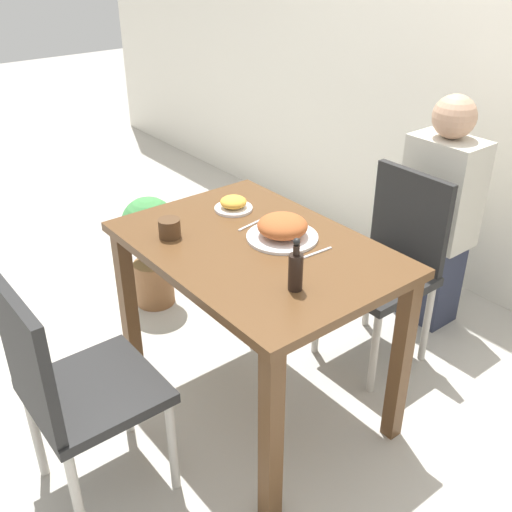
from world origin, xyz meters
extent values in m
plane|color=#B7B2A8|center=(0.00, 0.00, 0.00)|extent=(16.00, 16.00, 0.00)
cube|color=brown|center=(0.00, 0.00, 0.76)|extent=(1.06, 0.74, 0.04)
cube|color=brown|center=(-0.48, -0.32, 0.37)|extent=(0.06, 0.06, 0.74)
cube|color=brown|center=(0.48, -0.32, 0.37)|extent=(0.06, 0.06, 0.74)
cube|color=brown|center=(-0.48, 0.32, 0.37)|extent=(0.06, 0.06, 0.74)
cube|color=brown|center=(0.48, 0.32, 0.37)|extent=(0.06, 0.06, 0.74)
cube|color=black|center=(-0.02, -0.69, 0.43)|extent=(0.42, 0.42, 0.04)
cube|color=black|center=(-0.02, -0.88, 0.67)|extent=(0.40, 0.04, 0.44)
cylinder|color=#B7B2A8|center=(0.16, -0.51, 0.21)|extent=(0.03, 0.03, 0.41)
cylinder|color=#B7B2A8|center=(-0.20, -0.51, 0.21)|extent=(0.03, 0.03, 0.41)
cylinder|color=#B7B2A8|center=(0.16, -0.87, 0.21)|extent=(0.03, 0.03, 0.41)
cylinder|color=#B7B2A8|center=(-0.20, -0.87, 0.21)|extent=(0.03, 0.03, 0.41)
cube|color=black|center=(0.08, 0.63, 0.43)|extent=(0.42, 0.42, 0.04)
cube|color=black|center=(0.08, 0.82, 0.67)|extent=(0.40, 0.04, 0.44)
cylinder|color=#B7B2A8|center=(-0.10, 0.45, 0.21)|extent=(0.03, 0.03, 0.41)
cylinder|color=#B7B2A8|center=(0.26, 0.45, 0.21)|extent=(0.03, 0.03, 0.41)
cylinder|color=#B7B2A8|center=(-0.10, 0.81, 0.21)|extent=(0.03, 0.03, 0.41)
cylinder|color=#B7B2A8|center=(0.26, 0.81, 0.21)|extent=(0.03, 0.03, 0.41)
cylinder|color=white|center=(0.02, 0.11, 0.79)|extent=(0.27, 0.27, 0.01)
ellipsoid|color=#A35128|center=(0.02, 0.11, 0.83)|extent=(0.19, 0.19, 0.08)
cylinder|color=white|center=(-0.30, 0.12, 0.79)|extent=(0.16, 0.16, 0.01)
ellipsoid|color=gold|center=(-0.30, 0.12, 0.82)|extent=(0.11, 0.11, 0.05)
cylinder|color=#4C331E|center=(-0.25, -0.22, 0.82)|extent=(0.08, 0.08, 0.07)
cylinder|color=black|center=(0.32, -0.09, 0.84)|extent=(0.05, 0.05, 0.13)
cylinder|color=black|center=(0.32, -0.09, 0.93)|extent=(0.02, 0.02, 0.04)
sphere|color=black|center=(0.32, -0.09, 0.96)|extent=(0.02, 0.02, 0.02)
cube|color=silver|center=(-0.14, 0.11, 0.78)|extent=(0.04, 0.19, 0.00)
cube|color=silver|center=(0.19, 0.11, 0.78)|extent=(0.02, 0.18, 0.00)
cylinder|color=brown|center=(-0.96, 0.06, 0.12)|extent=(0.21, 0.21, 0.25)
cylinder|color=brown|center=(-0.96, 0.06, 0.29)|extent=(0.04, 0.04, 0.09)
sphere|color=#428947|center=(-0.96, 0.06, 0.48)|extent=(0.28, 0.28, 0.28)
cube|color=#2D3347|center=(0.02, 1.12, 0.23)|extent=(0.28, 0.20, 0.45)
cube|color=beige|center=(0.02, 1.12, 0.71)|extent=(0.34, 0.22, 0.52)
sphere|color=tan|center=(0.02, 1.12, 1.07)|extent=(0.20, 0.20, 0.20)
camera|label=1|loc=(1.54, -1.22, 1.83)|focal=42.00mm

